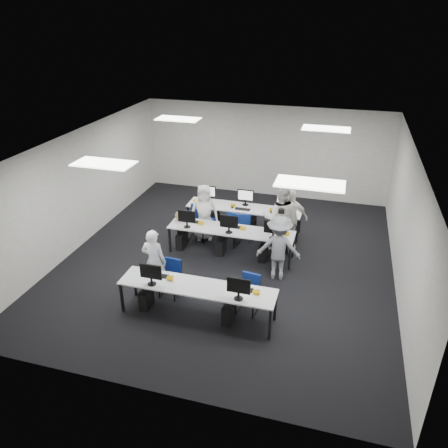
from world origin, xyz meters
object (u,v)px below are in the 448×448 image
(photographer, at_px, (279,248))
(chair_1, at_px, (248,300))
(chair_4, at_px, (278,241))
(student_3, at_px, (289,219))
(desk_front, at_px, (197,288))
(chair_5, at_px, (206,225))
(chair_6, at_px, (243,231))
(chair_0, at_px, (171,284))
(student_1, at_px, (280,218))
(student_2, at_px, (204,212))
(chair_3, at_px, (231,235))
(chair_7, at_px, (282,237))
(student_0, at_px, (154,261))
(desk_mid, at_px, (231,231))
(chair_2, at_px, (198,229))

(photographer, bearing_deg, chair_1, 69.95)
(chair_4, relative_size, student_3, 0.51)
(desk_front, height_order, chair_5, chair_5)
(chair_6, xyz_separation_m, photographer, (1.22, -1.58, 0.52))
(chair_0, distance_m, student_3, 3.62)
(chair_6, bearing_deg, chair_4, -29.04)
(chair_5, bearing_deg, student_1, 12.28)
(chair_4, bearing_deg, chair_5, 151.99)
(chair_1, relative_size, chair_4, 0.99)
(student_2, bearing_deg, chair_6, -6.13)
(chair_5, relative_size, student_2, 0.55)
(chair_3, height_order, chair_4, chair_3)
(chair_3, distance_m, chair_4, 1.27)
(chair_7, relative_size, student_0, 0.56)
(chair_4, bearing_deg, student_3, 24.44)
(chair_3, xyz_separation_m, chair_7, (1.34, 0.28, 0.00))
(student_2, bearing_deg, desk_front, -90.06)
(desk_mid, xyz_separation_m, chair_4, (1.12, 0.59, -0.42))
(desk_mid, bearing_deg, chair_4, 27.78)
(chair_1, distance_m, chair_7, 3.00)
(chair_2, xyz_separation_m, student_3, (2.44, 0.21, 0.52))
(chair_6, height_order, photographer, photographer)
(student_2, xyz_separation_m, student_3, (2.27, 0.12, 0.04))
(chair_3, bearing_deg, chair_5, 165.77)
(chair_1, distance_m, photographer, 1.58)
(chair_1, height_order, chair_5, chair_5)
(desk_mid, distance_m, chair_2, 1.30)
(chair_2, relative_size, chair_3, 1.13)
(chair_0, xyz_separation_m, chair_6, (0.93, 2.90, 0.01))
(chair_6, relative_size, student_3, 0.52)
(chair_0, xyz_separation_m, chair_2, (-0.28, 2.63, 0.04))
(chair_1, relative_size, chair_5, 0.97)
(chair_2, height_order, chair_6, chair_2)
(chair_7, distance_m, student_1, 0.72)
(chair_1, height_order, student_0, student_0)
(chair_5, relative_size, student_1, 0.46)
(chair_2, bearing_deg, chair_1, -57.51)
(student_3, bearing_deg, photographer, -109.94)
(desk_front, relative_size, student_0, 2.10)
(desk_front, bearing_deg, chair_4, 70.61)
(chair_1, relative_size, student_3, 0.51)
(chair_0, distance_m, chair_7, 3.51)
(chair_2, bearing_deg, chair_5, 62.32)
(student_2, bearing_deg, student_0, -111.62)
(chair_2, bearing_deg, student_2, 23.28)
(desk_mid, xyz_separation_m, chair_6, (0.11, 0.86, -0.41))
(photographer, bearing_deg, chair_4, -86.37)
(chair_2, distance_m, student_0, 2.63)
(chair_3, height_order, student_2, student_2)
(chair_0, height_order, chair_2, chair_2)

